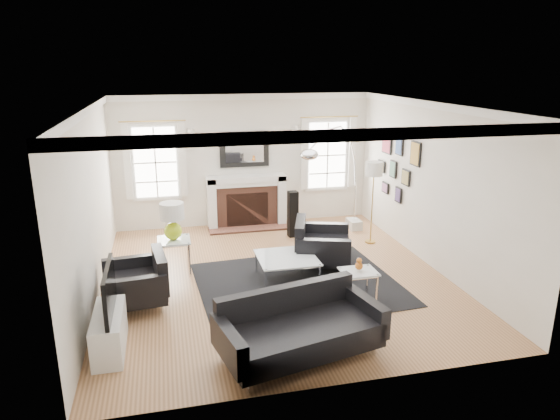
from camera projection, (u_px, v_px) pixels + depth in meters
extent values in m
plane|color=#93613E|center=(275.00, 277.00, 8.28)|extent=(6.00, 6.00, 0.00)
cube|color=silver|center=(244.00, 161.00, 10.69)|extent=(5.50, 0.04, 2.80)
cube|color=silver|center=(338.00, 267.00, 5.08)|extent=(5.50, 0.04, 2.80)
cube|color=silver|center=(91.00, 206.00, 7.29)|extent=(0.04, 6.00, 2.80)
cube|color=silver|center=(432.00, 186.00, 8.48)|extent=(0.04, 6.00, 2.80)
cube|color=white|center=(274.00, 105.00, 7.49)|extent=(5.50, 6.00, 0.02)
cube|color=white|center=(274.00, 109.00, 7.51)|extent=(5.50, 6.00, 0.12)
cube|color=white|center=(212.00, 203.00, 10.58)|extent=(0.18, 0.38, 1.10)
cube|color=white|center=(280.00, 199.00, 10.90)|extent=(0.18, 0.38, 1.10)
cube|color=white|center=(246.00, 179.00, 10.60)|extent=(1.70, 0.38, 0.12)
cube|color=white|center=(246.00, 183.00, 10.63)|extent=(1.50, 0.34, 0.10)
cube|color=brown|center=(246.00, 205.00, 10.79)|extent=(1.30, 0.30, 0.90)
cube|color=black|center=(247.00, 210.00, 10.71)|extent=(0.90, 0.10, 0.76)
cube|color=brown|center=(249.00, 228.00, 10.66)|extent=(1.70, 0.50, 0.04)
cube|color=black|center=(244.00, 149.00, 10.58)|extent=(1.05, 0.06, 0.75)
cube|color=white|center=(245.00, 150.00, 10.55)|extent=(0.82, 0.02, 0.55)
cube|color=white|center=(155.00, 162.00, 10.24)|extent=(1.00, 0.05, 1.60)
cube|color=white|center=(155.00, 163.00, 10.21)|extent=(0.84, 0.02, 1.44)
cube|color=white|center=(127.00, 162.00, 10.02)|extent=(0.14, 0.05, 1.55)
cube|color=white|center=(183.00, 160.00, 10.25)|extent=(0.14, 0.05, 1.55)
cube|color=white|center=(327.00, 155.00, 11.05)|extent=(1.00, 0.05, 1.60)
cube|color=white|center=(327.00, 155.00, 11.02)|extent=(0.84, 0.02, 1.44)
cube|color=white|center=(304.00, 155.00, 10.82)|extent=(0.14, 0.05, 1.55)
cube|color=white|center=(352.00, 153.00, 11.06)|extent=(0.14, 0.05, 1.55)
cube|color=black|center=(416.00, 154.00, 8.91)|extent=(0.03, 0.34, 0.44)
cube|color=#BA8931|center=(415.00, 154.00, 8.91)|extent=(0.01, 0.29, 0.39)
cube|color=black|center=(399.00, 145.00, 9.50)|extent=(0.03, 0.28, 0.38)
cube|color=#38569B|center=(399.00, 145.00, 9.50)|extent=(0.01, 0.23, 0.33)
cube|color=black|center=(387.00, 146.00, 10.04)|extent=(0.03, 0.40, 0.30)
cube|color=#BC3951|center=(386.00, 146.00, 10.04)|extent=(0.01, 0.35, 0.25)
cube|color=black|center=(406.00, 177.00, 9.33)|extent=(0.03, 0.30, 0.30)
cube|color=#9B8846|center=(405.00, 178.00, 9.33)|extent=(0.01, 0.25, 0.25)
cube|color=black|center=(393.00, 169.00, 9.83)|extent=(0.03, 0.26, 0.34)
cube|color=#4C7F67|center=(392.00, 169.00, 9.83)|extent=(0.01, 0.21, 0.29)
cube|color=black|center=(381.00, 166.00, 10.36)|extent=(0.03, 0.32, 0.24)
cube|color=#A88748|center=(381.00, 166.00, 10.35)|extent=(0.01, 0.27, 0.19)
cube|color=black|center=(398.00, 195.00, 9.68)|extent=(0.03, 0.24, 0.30)
cube|color=#513973|center=(398.00, 195.00, 9.67)|extent=(0.01, 0.19, 0.25)
cube|color=black|center=(385.00, 188.00, 10.24)|extent=(0.03, 0.28, 0.22)
cube|color=#8C5179|center=(384.00, 188.00, 10.23)|extent=(0.01, 0.23, 0.17)
cube|color=white|center=(109.00, 332.00, 6.09)|extent=(0.35, 1.00, 0.50)
cube|color=black|center=(109.00, 290.00, 5.94)|extent=(0.05, 1.00, 0.58)
cube|color=black|center=(298.00, 284.00, 8.00)|extent=(3.27, 2.79, 0.01)
cube|color=black|center=(301.00, 336.00, 5.93)|extent=(2.00, 1.27, 0.31)
cube|color=black|center=(286.00, 305.00, 6.20)|extent=(1.84, 0.55, 0.52)
cube|color=black|center=(229.00, 345.00, 5.51)|extent=(0.34, 0.89, 0.39)
cube|color=black|center=(364.00, 310.00, 6.27)|extent=(0.34, 0.89, 0.39)
cube|color=black|center=(134.00, 288.00, 7.18)|extent=(0.93, 0.93, 0.31)
cube|color=black|center=(160.00, 269.00, 7.24)|extent=(0.24, 0.85, 0.52)
cube|color=black|center=(132.00, 269.00, 7.52)|extent=(0.85, 0.22, 0.40)
cube|color=black|center=(136.00, 292.00, 6.77)|extent=(0.85, 0.22, 0.40)
cube|color=black|center=(323.00, 250.00, 8.60)|extent=(1.12, 1.12, 0.33)
cube|color=black|center=(300.00, 236.00, 8.56)|extent=(0.42, 0.89, 0.56)
cube|color=black|center=(324.00, 252.00, 8.14)|extent=(0.89, 0.40, 0.42)
cube|color=black|center=(323.00, 234.00, 8.99)|extent=(0.89, 0.40, 0.42)
cube|color=silver|center=(287.00, 258.00, 8.01)|extent=(0.93, 0.93, 0.02)
cylinder|color=silver|center=(266.00, 282.00, 7.57)|extent=(0.04, 0.04, 0.41)
cylinder|color=silver|center=(320.00, 277.00, 7.76)|extent=(0.04, 0.04, 0.41)
cylinder|color=silver|center=(256.00, 261.00, 8.37)|extent=(0.04, 0.04, 0.41)
cylinder|color=silver|center=(305.00, 257.00, 8.55)|extent=(0.04, 0.04, 0.41)
cube|color=silver|center=(174.00, 240.00, 8.27)|extent=(0.54, 0.54, 0.02)
cylinder|color=silver|center=(161.00, 262.00, 8.09)|extent=(0.04, 0.04, 0.59)
cylinder|color=silver|center=(189.00, 260.00, 8.19)|extent=(0.04, 0.04, 0.59)
cylinder|color=silver|center=(161.00, 252.00, 8.52)|extent=(0.04, 0.04, 0.59)
cylinder|color=silver|center=(188.00, 250.00, 8.62)|extent=(0.04, 0.04, 0.59)
cube|color=silver|center=(359.00, 272.00, 7.11)|extent=(0.51, 0.42, 0.02)
cylinder|color=silver|center=(348.00, 295.00, 6.98)|extent=(0.04, 0.04, 0.56)
cylinder|color=silver|center=(376.00, 292.00, 7.07)|extent=(0.04, 0.04, 0.56)
cylinder|color=silver|center=(340.00, 285.00, 7.30)|extent=(0.04, 0.04, 0.56)
cylinder|color=silver|center=(367.00, 282.00, 7.39)|extent=(0.04, 0.04, 0.56)
sphere|color=#BDDD1B|center=(173.00, 231.00, 8.23)|extent=(0.30, 0.30, 0.30)
cylinder|color=#BDDD1B|center=(173.00, 223.00, 8.19)|extent=(0.04, 0.04, 0.12)
cylinder|color=white|center=(172.00, 211.00, 8.13)|extent=(0.40, 0.40, 0.28)
sphere|color=orange|center=(359.00, 266.00, 7.09)|extent=(0.11, 0.11, 0.11)
sphere|color=orange|center=(359.00, 261.00, 7.06)|extent=(0.08, 0.08, 0.08)
cube|color=silver|center=(354.00, 224.00, 10.67)|extent=(0.24, 0.39, 0.20)
ellipsoid|color=silver|center=(309.00, 155.00, 8.78)|extent=(0.33, 0.33, 0.20)
cylinder|color=#B68F3F|center=(370.00, 242.00, 9.86)|extent=(0.20, 0.20, 0.03)
cylinder|color=#B68F3F|center=(372.00, 208.00, 9.67)|extent=(0.02, 0.02, 1.43)
cylinder|color=white|center=(374.00, 169.00, 9.45)|extent=(0.33, 0.33, 0.27)
cube|color=black|center=(293.00, 214.00, 10.09)|extent=(0.20, 0.20, 0.95)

